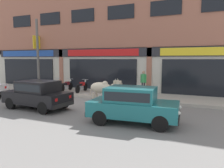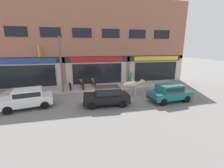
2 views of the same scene
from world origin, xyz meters
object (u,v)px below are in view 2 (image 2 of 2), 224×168
object	(u,v)px
car_1	(107,95)
motorcycle_2	(94,84)
pedestrian	(130,75)
motorcycle_1	(82,85)
cow	(132,85)
motorcycle_0	(70,85)
car_0	(170,92)
car_2	(27,98)
utility_pole	(61,65)

from	to	relation	value
car_1	motorcycle_2	size ratio (longest dim) A/B	2.04
car_1	pedestrian	distance (m)	6.95
motorcycle_1	pedestrian	size ratio (longest dim) A/B	1.13
cow	motorcycle_0	bearing A→B (deg)	152.15
car_1	motorcycle_0	world-z (taller)	car_1
pedestrian	car_1	bearing A→B (deg)	-124.84
car_1	cow	bearing A→B (deg)	34.16
car_0	motorcycle_0	distance (m)	9.85
motorcycle_0	pedestrian	distance (m)	7.02
car_2	utility_pole	size ratio (longest dim) A/B	0.72
car_2	pedestrian	distance (m)	10.98
car_0	car_2	world-z (taller)	same
car_1	motorcycle_2	world-z (taller)	car_1
car_0	motorcycle_1	size ratio (longest dim) A/B	2.06
cow	car_1	distance (m)	3.38
motorcycle_1	utility_pole	world-z (taller)	utility_pole
cow	car_2	bearing A→B (deg)	-172.63
motorcycle_0	motorcycle_2	distance (m)	2.54
motorcycle_1	motorcycle_0	bearing A→B (deg)	173.03
motorcycle_2	car_0	bearing A→B (deg)	-42.61
pedestrian	utility_pole	bearing A→B (deg)	-167.09
car_1	motorcycle_1	size ratio (longest dim) A/B	2.04
car_1	motorcycle_1	bearing A→B (deg)	109.59
car_2	motorcycle_0	xyz separation A→B (m)	(2.85, 4.17, -0.26)
cow	car_2	distance (m)	8.71
pedestrian	cow	bearing A→B (deg)	-107.16
car_1	motorcycle_2	bearing A→B (deg)	95.21
car_0	cow	bearing A→B (deg)	137.84
car_0	pedestrian	bearing A→B (deg)	102.32
car_2	pedestrian	xyz separation A→B (m)	(9.81, 4.92, 0.34)
motorcycle_0	motorcycle_2	bearing A→B (deg)	-0.93
car_1	car_2	xyz separation A→B (m)	(-5.85, 0.78, 0.00)
motorcycle_2	motorcycle_0	bearing A→B (deg)	179.07
car_2	motorcycle_0	world-z (taller)	car_2
motorcycle_0	motorcycle_2	size ratio (longest dim) A/B	1.00
motorcycle_2	utility_pole	size ratio (longest dim) A/B	0.34
motorcycle_0	pedestrian	size ratio (longest dim) A/B	1.13
motorcycle_1	utility_pole	size ratio (longest dim) A/B	0.34
cow	car_2	xyz separation A→B (m)	(-8.64, -1.12, -0.19)
cow	motorcycle_2	size ratio (longest dim) A/B	1.18
car_0	car_1	world-z (taller)	same
car_2	motorcycle_1	size ratio (longest dim) A/B	2.11
cow	car_2	world-z (taller)	cow
motorcycle_0	utility_pole	bearing A→B (deg)	-121.17
cow	car_0	bearing A→B (deg)	-42.16
motorcycle_0	cow	bearing A→B (deg)	-27.85
cow	car_1	world-z (taller)	cow
car_0	car_1	bearing A→B (deg)	175.99
car_2	motorcycle_2	xyz separation A→B (m)	(5.40, 4.13, -0.26)
utility_pole	motorcycle_2	bearing A→B (deg)	16.68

